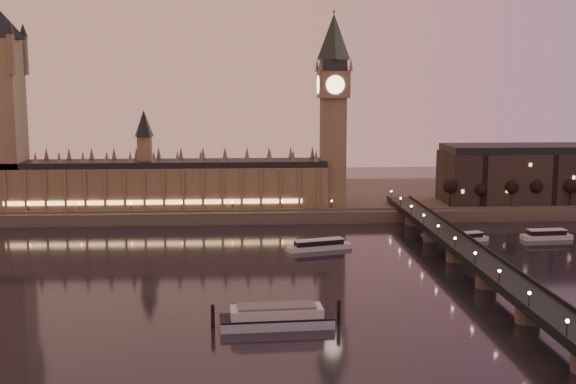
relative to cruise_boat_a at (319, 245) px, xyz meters
name	(u,v)px	position (x,y,z in m)	size (l,w,h in m)	color
ground	(228,277)	(-38.72, -42.91, -2.04)	(700.00, 700.00, 0.00)	black
far_embankment	(284,199)	(-8.72, 122.09, 0.96)	(560.00, 130.00, 6.00)	#423D35
palace_of_westminster	(157,178)	(-78.84, 78.08, 19.67)	(180.00, 26.62, 52.00)	brown
big_ben	(333,98)	(15.27, 78.08, 61.91)	(17.68, 17.68, 104.00)	brown
westminster_bridge	(469,259)	(52.89, -42.91, 3.48)	(13.20, 260.00, 15.30)	black
bare_tree_0	(453,190)	(78.27, 66.09, 13.98)	(6.59, 6.59, 13.40)	black
bare_tree_1	(482,189)	(93.75, 66.09, 13.98)	(6.59, 6.59, 13.40)	black
bare_tree_2	(511,189)	(109.23, 66.09, 13.98)	(6.59, 6.59, 13.40)	black
bare_tree_3	(539,189)	(124.72, 66.09, 13.98)	(6.59, 6.59, 13.40)	black
bare_tree_4	(567,189)	(140.20, 66.09, 13.98)	(6.59, 6.59, 13.40)	black
cruise_boat_a	(319,245)	(0.00, 0.00, 0.00)	(29.51, 14.00, 4.62)	silver
cruise_boat_b	(464,238)	(68.30, 12.41, -0.20)	(23.23, 11.37, 4.16)	silver
cruise_boat_c	(547,235)	(107.90, 14.98, 0.02)	(23.67, 7.79, 4.66)	silver
moored_barge	(277,317)	(-22.89, -99.19, 0.98)	(38.96, 11.48, 7.15)	#98AEC2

